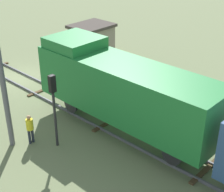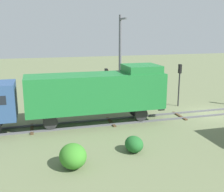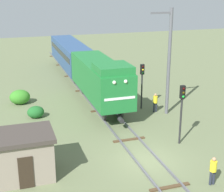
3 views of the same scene
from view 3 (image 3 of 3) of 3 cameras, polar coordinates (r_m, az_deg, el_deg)
name	(u,v)px [view 3 (image 3 of 3)]	position (r m, az deg, el deg)	size (l,w,h in m)	color
ground_plane	(147,161)	(22.34, 5.78, -10.67)	(115.16, 115.16, 0.00)	#66704C
railway_track	(147,160)	(22.31, 5.79, -10.51)	(2.40, 76.77, 0.16)	#595960
locomotive	(100,78)	(30.68, -1.97, 3.07)	(2.90, 11.60, 4.60)	#1E7233
passenger_car_leading	(71,53)	(43.40, -6.85, 7.08)	(2.84, 14.00, 3.66)	#2D4C7A
traffic_signal_near	(182,104)	(23.82, 11.53, -1.30)	(0.32, 0.34, 4.26)	#262628
traffic_signal_mid	(142,78)	(30.36, 5.03, 2.99)	(0.32, 0.34, 4.08)	#262628
worker_near_track	(213,169)	(20.18, 16.47, -11.52)	(0.38, 0.38, 1.70)	#262B38
worker_by_signal	(155,101)	(30.16, 7.21, -0.86)	(0.38, 0.38, 1.70)	#262B38
catenary_mast	(168,60)	(28.95, 9.37, 5.93)	(1.94, 0.28, 8.97)	#595960
relay_hut	(24,155)	(20.60, -14.48, -9.44)	(3.50, 2.90, 2.74)	gray
bush_near	(36,112)	(29.48, -12.57, -2.62)	(1.40, 1.15, 1.02)	#1F5D26
bush_far	(20,97)	(33.17, -15.07, -0.16)	(1.88, 1.54, 1.37)	#367F26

